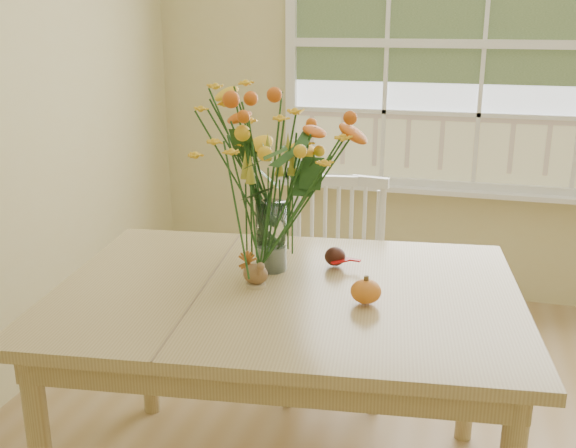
# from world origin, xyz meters

# --- Properties ---
(wall_back) EXTENTS (4.00, 0.02, 2.70)m
(wall_back) POSITION_xyz_m (0.00, 2.25, 1.35)
(wall_back) COLOR beige
(wall_back) RESTS_ON floor
(window) EXTENTS (2.42, 0.12, 1.74)m
(window) POSITION_xyz_m (0.00, 2.21, 1.53)
(window) COLOR silver
(window) RESTS_ON wall_back
(dining_table) EXTENTS (1.67, 1.28, 0.83)m
(dining_table) POSITION_xyz_m (-0.59, 0.15, 0.74)
(dining_table) COLOR tan
(dining_table) RESTS_ON floor
(windsor_chair) EXTENTS (0.52, 0.50, 0.97)m
(windsor_chair) POSITION_xyz_m (-0.59, 1.01, 0.55)
(windsor_chair) COLOR white
(windsor_chair) RESTS_ON floor
(flower_vase) EXTENTS (0.52, 0.52, 0.62)m
(flower_vase) POSITION_xyz_m (-0.69, 0.31, 1.20)
(flower_vase) COLOR white
(flower_vase) RESTS_ON dining_table
(pumpkin) EXTENTS (0.10, 0.10, 0.08)m
(pumpkin) POSITION_xyz_m (-0.32, 0.10, 0.87)
(pumpkin) COLOR orange
(pumpkin) RESTS_ON dining_table
(turkey_figurine) EXTENTS (0.09, 0.07, 0.11)m
(turkey_figurine) POSITION_xyz_m (-0.70, 0.14, 0.87)
(turkey_figurine) COLOR #CCB78C
(turkey_figurine) RESTS_ON dining_table
(dark_gourd) EXTENTS (0.13, 0.08, 0.07)m
(dark_gourd) POSITION_xyz_m (-0.48, 0.40, 0.86)
(dark_gourd) COLOR #38160F
(dark_gourd) RESTS_ON dining_table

